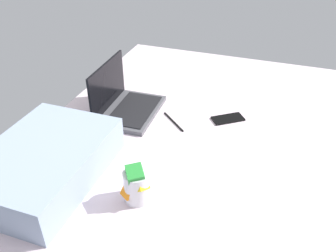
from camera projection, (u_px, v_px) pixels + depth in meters
bed_mattress at (205, 156)px, 151.35cm from camera, size 180.00×140.00×18.00cm
laptop at (125, 104)px, 161.71cm from camera, size 33.73×24.06×23.00cm
snack_cup at (137, 185)px, 114.49cm from camera, size 9.63×9.70×13.73cm
cell_phone at (228, 119)px, 158.42cm from camera, size 13.80×15.30×0.80cm
pillow at (44, 163)px, 123.26cm from camera, size 52.00×36.00×13.00cm
charger_cable at (174, 122)px, 156.54cm from camera, size 12.00×12.87×0.60cm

